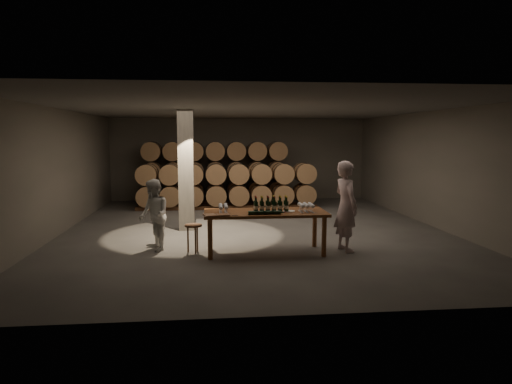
{
  "coord_description": "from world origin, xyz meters",
  "views": [
    {
      "loc": [
        -1.17,
        -12.03,
        2.48
      ],
      "look_at": [
        -0.02,
        -0.68,
        1.1
      ],
      "focal_mm": 32.0,
      "sensor_mm": 36.0,
      "label": 1
    }
  ],
  "objects": [
    {
      "name": "barrel_stack_front",
      "position": [
        -0.57,
        3.8,
        0.83
      ],
      "size": [
        6.26,
        0.95,
        1.57
      ],
      "color": "#55321D",
      "rests_on": "ground"
    },
    {
      "name": "glass_cluster_left",
      "position": [
        -0.9,
        -2.55,
        1.02
      ],
      "size": [
        0.19,
        0.52,
        0.17
      ],
      "color": "silver",
      "rests_on": "tasting_table"
    },
    {
      "name": "pen",
      "position": [
        -0.68,
        -2.95,
        0.91
      ],
      "size": [
        0.13,
        0.02,
        0.01
      ],
      "primitive_type": "cylinder",
      "rotation": [
        0.0,
        1.57,
        0.05
      ],
      "color": "black",
      "rests_on": "tasting_table"
    },
    {
      "name": "room",
      "position": [
        -1.8,
        0.2,
        1.6
      ],
      "size": [
        12.0,
        12.0,
        12.0
      ],
      "color": "#494745",
      "rests_on": "ground"
    },
    {
      "name": "notebook_near",
      "position": [
        -0.92,
        -2.94,
        0.92
      ],
      "size": [
        0.29,
        0.25,
        0.03
      ],
      "primitive_type": "cube",
      "rotation": [
        0.0,
        0.0,
        0.19
      ],
      "color": "brown",
      "rests_on": "tasting_table"
    },
    {
      "name": "lying_bottles",
      "position": [
        -0.06,
        -2.89,
        0.94
      ],
      "size": [
        0.77,
        0.08,
        0.08
      ],
      "color": "black",
      "rests_on": "tasting_table"
    },
    {
      "name": "person_woman",
      "position": [
        -2.4,
        -2.05,
        0.79
      ],
      "size": [
        0.85,
        0.94,
        1.57
      ],
      "primitive_type": "imported",
      "rotation": [
        0.0,
        0.0,
        -1.15
      ],
      "color": "silver",
      "rests_on": "ground"
    },
    {
      "name": "person_man",
      "position": [
        1.77,
        -2.49,
        0.99
      ],
      "size": [
        0.63,
        0.81,
        1.97
      ],
      "primitive_type": "imported",
      "rotation": [
        0.0,
        0.0,
        1.8
      ],
      "color": "beige",
      "rests_on": "ground"
    },
    {
      "name": "barrel_stack_back",
      "position": [
        -0.96,
        5.2,
        1.2
      ],
      "size": [
        5.48,
        0.95,
        2.31
      ],
      "color": "#55321D",
      "rests_on": "ground"
    },
    {
      "name": "tasting_table",
      "position": [
        0.0,
        -2.5,
        0.8
      ],
      "size": [
        2.6,
        1.1,
        0.9
      ],
      "color": "brown",
      "rests_on": "ground"
    },
    {
      "name": "glass_cluster_right",
      "position": [
        0.86,
        -2.6,
        1.03
      ],
      "size": [
        0.31,
        0.42,
        0.18
      ],
      "color": "silver",
      "rests_on": "tasting_table"
    },
    {
      "name": "notebook_corner",
      "position": [
        -1.18,
        -2.92,
        0.91
      ],
      "size": [
        0.3,
        0.35,
        0.03
      ],
      "primitive_type": "cube",
      "rotation": [
        0.0,
        0.0,
        0.25
      ],
      "color": "brown",
      "rests_on": "tasting_table"
    },
    {
      "name": "stool",
      "position": [
        -1.54,
        -2.32,
        0.5
      ],
      "size": [
        0.37,
        0.37,
        0.61
      ],
      "rotation": [
        0.0,
        0.0,
        0.36
      ],
      "color": "#55321D",
      "rests_on": "ground"
    },
    {
      "name": "plate",
      "position": [
        0.5,
        -2.55,
        0.91
      ],
      "size": [
        0.25,
        0.25,
        0.01
      ],
      "primitive_type": "cylinder",
      "color": "white",
      "rests_on": "tasting_table"
    },
    {
      "name": "bottle_cluster",
      "position": [
        0.12,
        -2.53,
        1.02
      ],
      "size": [
        0.73,
        0.23,
        0.33
      ],
      "color": "black",
      "rests_on": "tasting_table"
    }
  ]
}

